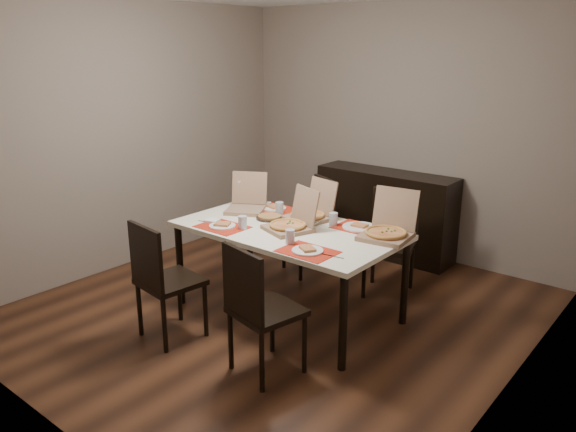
# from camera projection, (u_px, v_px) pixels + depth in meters

# --- Properties ---
(ground) EXTENTS (3.80, 4.00, 0.02)m
(ground) POSITION_uv_depth(u_px,v_px,m) (277.00, 310.00, 4.79)
(ground) COLOR #472715
(ground) RESTS_ON ground
(room_walls) EXTENTS (3.84, 4.02, 2.62)m
(room_walls) POSITION_uv_depth(u_px,v_px,m) (310.00, 99.00, 4.61)
(room_walls) COLOR gray
(room_walls) RESTS_ON ground
(sideboard) EXTENTS (1.50, 0.40, 0.90)m
(sideboard) POSITION_uv_depth(u_px,v_px,m) (385.00, 213.00, 5.98)
(sideboard) COLOR black
(sideboard) RESTS_ON ground
(dining_table) EXTENTS (1.80, 1.00, 0.75)m
(dining_table) POSITION_uv_depth(u_px,v_px,m) (288.00, 236.00, 4.54)
(dining_table) COLOR #F6ECCE
(dining_table) RESTS_ON ground
(chair_near_left) EXTENTS (0.47, 0.47, 0.93)m
(chair_near_left) POSITION_uv_depth(u_px,v_px,m) (162.00, 277.00, 4.17)
(chair_near_left) COLOR black
(chair_near_left) RESTS_ON ground
(chair_near_right) EXTENTS (0.50, 0.50, 0.93)m
(chair_near_right) POSITION_uv_depth(u_px,v_px,m) (258.00, 306.00, 3.70)
(chair_near_right) COLOR black
(chair_near_right) RESTS_ON ground
(chair_far_left) EXTENTS (0.56, 0.56, 0.93)m
(chair_far_left) POSITION_uv_depth(u_px,v_px,m) (315.00, 221.00, 5.51)
(chair_far_left) COLOR black
(chair_far_left) RESTS_ON ground
(chair_far_right) EXTENTS (0.53, 0.53, 0.93)m
(chair_far_right) POSITION_uv_depth(u_px,v_px,m) (392.00, 237.00, 5.04)
(chair_far_right) COLOR black
(chair_far_right) RESTS_ON ground
(setting_near_left) EXTENTS (0.48, 0.30, 0.11)m
(setting_near_left) POSITION_uv_depth(u_px,v_px,m) (226.00, 224.00, 4.53)
(setting_near_left) COLOR red
(setting_near_left) RESTS_ON dining_table
(setting_near_right) EXTENTS (0.52, 0.30, 0.11)m
(setting_near_right) POSITION_uv_depth(u_px,v_px,m) (302.00, 246.00, 4.03)
(setting_near_right) COLOR red
(setting_near_right) RESTS_ON dining_table
(setting_far_left) EXTENTS (0.49, 0.30, 0.11)m
(setting_far_left) POSITION_uv_depth(u_px,v_px,m) (274.00, 208.00, 5.01)
(setting_far_left) COLOR red
(setting_far_left) RESTS_ON dining_table
(setting_far_right) EXTENTS (0.49, 0.30, 0.11)m
(setting_far_right) POSITION_uv_depth(u_px,v_px,m) (353.00, 225.00, 4.52)
(setting_far_right) COLOR red
(setting_far_right) RESTS_ON dining_table
(napkin_loose) EXTENTS (0.14, 0.13, 0.02)m
(napkin_loose) POSITION_uv_depth(u_px,v_px,m) (276.00, 230.00, 4.45)
(napkin_loose) COLOR white
(napkin_loose) RESTS_ON dining_table
(pizza_box_center) EXTENTS (0.43, 0.45, 0.33)m
(pizza_box_center) POSITION_uv_depth(u_px,v_px,m) (291.00, 223.00, 4.45)
(pizza_box_center) COLOR #89684F
(pizza_box_center) RESTS_ON dining_table
(pizza_box_right) EXTENTS (0.40, 0.43, 0.36)m
(pizza_box_right) POSITION_uv_depth(u_px,v_px,m) (388.00, 230.00, 4.28)
(pizza_box_right) COLOR #89684F
(pizza_box_right) RESTS_ON dining_table
(pizza_box_left) EXTENTS (0.45, 0.47, 0.32)m
(pizza_box_left) POSITION_uv_depth(u_px,v_px,m) (247.00, 204.00, 4.99)
(pizza_box_left) COLOR #89684F
(pizza_box_left) RESTS_ON dining_table
(pizza_box_extra) EXTENTS (0.40, 0.43, 0.33)m
(pizza_box_extra) POSITION_uv_depth(u_px,v_px,m) (310.00, 213.00, 4.72)
(pizza_box_extra) COLOR #89684F
(pizza_box_extra) RESTS_ON dining_table
(faina_plate) EXTENTS (0.23, 0.23, 0.03)m
(faina_plate) POSITION_uv_depth(u_px,v_px,m) (270.00, 217.00, 4.76)
(faina_plate) COLOR black
(faina_plate) RESTS_ON dining_table
(dip_bowl) EXTENTS (0.14, 0.14, 0.03)m
(dip_bowl) POSITION_uv_depth(u_px,v_px,m) (311.00, 223.00, 4.59)
(dip_bowl) COLOR white
(dip_bowl) RESTS_ON dining_table
(soda_bottle) EXTENTS (0.09, 0.09, 0.28)m
(soda_bottle) POSITION_uv_depth(u_px,v_px,m) (240.00, 192.00, 5.15)
(soda_bottle) COLOR silver
(soda_bottle) RESTS_ON dining_table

